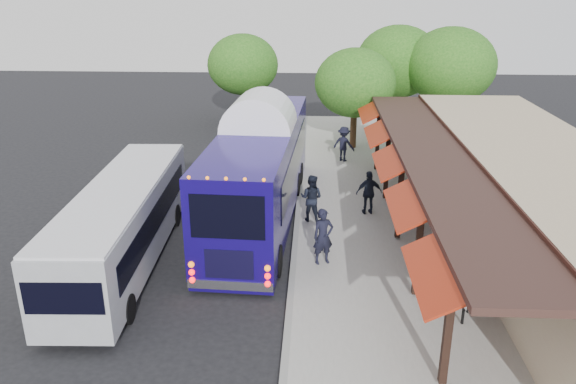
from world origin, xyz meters
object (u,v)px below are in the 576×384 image
(ped_a, at_px, (323,237))
(ped_d, at_px, (344,144))
(coach_bus, at_px, (260,167))
(city_bus, at_px, (123,221))
(sign_board, at_px, (465,300))
(ped_b, at_px, (311,198))
(ped_c, at_px, (369,193))

(ped_a, bearing_deg, ped_d, 63.93)
(coach_bus, xyz_separation_m, city_bus, (-4.19, -4.14, -0.65))
(ped_d, bearing_deg, sign_board, 127.22)
(city_bus, height_order, ped_d, city_bus)
(coach_bus, distance_m, ped_d, 8.39)
(ped_d, bearing_deg, city_bus, 83.13)
(ped_d, relative_size, sign_board, 1.65)
(sign_board, bearing_deg, ped_b, 113.08)
(city_bus, relative_size, ped_c, 5.77)
(ped_b, bearing_deg, ped_c, -141.55)
(ped_c, relative_size, ped_d, 0.98)
(ped_b, height_order, sign_board, ped_b)
(ped_d, height_order, sign_board, ped_d)
(ped_b, height_order, ped_d, ped_b)
(coach_bus, height_order, sign_board, coach_bus)
(coach_bus, xyz_separation_m, ped_a, (2.48, -4.10, -1.07))
(sign_board, bearing_deg, ped_c, 95.67)
(ped_a, xyz_separation_m, ped_d, (1.17, 11.57, -0.05))
(coach_bus, relative_size, ped_c, 7.10)
(city_bus, relative_size, ped_a, 5.41)
(city_bus, bearing_deg, ped_b, 27.67)
(coach_bus, bearing_deg, sign_board, -47.06)
(ped_b, xyz_separation_m, sign_board, (4.26, -6.99, -0.19))
(city_bus, bearing_deg, ped_c, 25.10)
(coach_bus, bearing_deg, ped_d, 66.92)
(ped_d, xyz_separation_m, sign_board, (2.65, -15.00, -0.16))
(city_bus, xyz_separation_m, ped_a, (6.67, 0.03, -0.42))
(coach_bus, height_order, ped_d, coach_bus)
(coach_bus, height_order, ped_c, coach_bus)
(city_bus, bearing_deg, coach_bus, 42.34)
(city_bus, xyz_separation_m, ped_b, (6.24, 3.60, -0.44))
(coach_bus, relative_size, city_bus, 1.23)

